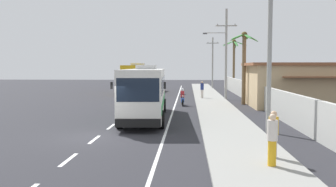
# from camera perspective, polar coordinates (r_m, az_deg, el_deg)

# --- Properties ---
(ground_plane) EXTENTS (160.00, 160.00, 0.00)m
(ground_plane) POSITION_cam_1_polar(r_m,az_deg,el_deg) (18.89, -10.75, -6.59)
(ground_plane) COLOR #28282D
(sidewalk_kerb) EXTENTS (3.20, 90.00, 0.14)m
(sidewalk_kerb) POSITION_cam_1_polar(r_m,az_deg,el_deg) (28.33, 7.77, -2.84)
(sidewalk_kerb) COLOR gray
(sidewalk_kerb) RESTS_ON ground
(lane_markings) EXTENTS (3.45, 71.90, 0.01)m
(lane_markings) POSITION_cam_1_polar(r_m,az_deg,el_deg) (33.28, -1.14, -1.88)
(lane_markings) COLOR white
(lane_markings) RESTS_ON ground
(boundary_wall) EXTENTS (0.24, 60.00, 1.93)m
(boundary_wall) POSITION_cam_1_polar(r_m,az_deg,el_deg) (32.70, 13.86, -0.42)
(boundary_wall) COLOR #B2B2AD
(boundary_wall) RESTS_ON ground
(coach_bus_foreground) EXTENTS (3.25, 11.83, 3.60)m
(coach_bus_foreground) POSITION_cam_1_polar(r_m,az_deg,el_deg) (25.00, -3.49, 0.41)
(coach_bus_foreground) COLOR silver
(coach_bus_foreground) RESTS_ON ground
(coach_bus_far_lane) EXTENTS (3.42, 12.59, 3.93)m
(coach_bus_far_lane) POSITION_cam_1_polar(r_m,az_deg,el_deg) (50.01, -4.29, 2.46)
(coach_bus_far_lane) COLOR gold
(coach_bus_far_lane) RESTS_ON ground
(motorcycle_beside_bus) EXTENTS (0.56, 1.96, 1.55)m
(motorcycle_beside_bus) POSITION_cam_1_polar(r_m,az_deg,el_deg) (33.45, 2.23, -0.77)
(motorcycle_beside_bus) COLOR black
(motorcycle_beside_bus) RESTS_ON ground
(pedestrian_near_kerb) EXTENTS (0.36, 0.36, 1.78)m
(pedestrian_near_kerb) POSITION_cam_1_polar(r_m,az_deg,el_deg) (40.08, 5.23, 0.66)
(pedestrian_near_kerb) COLOR beige
(pedestrian_near_kerb) RESTS_ON sidewalk_kerb
(pedestrian_midwalk) EXTENTS (0.36, 0.36, 1.73)m
(pedestrian_midwalk) POSITION_cam_1_polar(r_m,az_deg,el_deg) (14.32, 15.80, -5.84)
(pedestrian_midwalk) COLOR beige
(pedestrian_midwalk) RESTS_ON sidewalk_kerb
(pedestrian_far_walk) EXTENTS (0.36, 0.36, 1.78)m
(pedestrian_far_walk) POSITION_cam_1_polar(r_m,az_deg,el_deg) (13.12, 15.64, -6.65)
(pedestrian_far_walk) COLOR gold
(pedestrian_far_walk) RESTS_ON sidewalk_kerb
(utility_pole_nearest) EXTENTS (2.22, 0.24, 9.55)m
(utility_pole_nearest) POSITION_cam_1_polar(r_m,az_deg,el_deg) (20.32, 15.28, 8.08)
(utility_pole_nearest) COLOR #9E9E99
(utility_pole_nearest) RESTS_ON ground
(utility_pole_mid) EXTENTS (3.56, 0.24, 9.51)m
(utility_pole_mid) POSITION_cam_1_polar(r_m,az_deg,el_deg) (39.82, 8.74, 6.32)
(utility_pole_mid) COLOR #9E9E99
(utility_pole_mid) RESTS_ON ground
(utility_pole_far) EXTENTS (1.92, 0.24, 8.07)m
(utility_pole_far) POSITION_cam_1_polar(r_m,az_deg,el_deg) (59.50, 6.82, 4.81)
(utility_pole_far) COLOR #9E9E99
(utility_pole_far) RESTS_ON ground
(palm_nearest) EXTENTS (2.63, 2.76, 6.67)m
(palm_nearest) POSITION_cam_1_polar(r_m,az_deg,el_deg) (34.91, 11.53, 5.44)
(palm_nearest) COLOR brown
(palm_nearest) RESTS_ON ground
(palm_second) EXTENTS (3.60, 3.54, 7.35)m
(palm_second) POSITION_cam_1_polar(r_m,az_deg,el_deg) (54.15, 10.01, 5.65)
(palm_second) COLOR brown
(palm_second) RESTS_ON ground
(roadside_building) EXTENTS (13.65, 7.13, 3.82)m
(roadside_building) POSITION_cam_1_polar(r_m,az_deg,el_deg) (34.89, 23.03, 1.23)
(roadside_building) COLOR tan
(roadside_building) RESTS_ON ground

